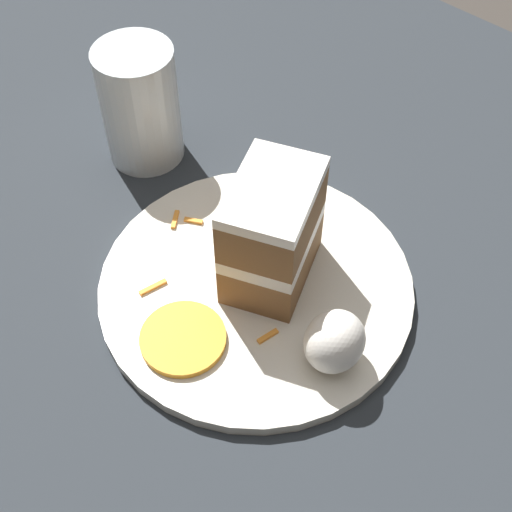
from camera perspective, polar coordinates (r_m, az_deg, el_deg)
ground_plane at (r=0.63m, az=-3.40°, el=-3.43°), size 6.00×6.00×0.00m
dining_table at (r=0.62m, az=-3.45°, el=-2.89°), size 1.00×1.14×0.02m
plate at (r=0.60m, az=-0.00°, el=-2.46°), size 0.26×0.26×0.01m
cake_slice at (r=0.57m, az=1.31°, el=1.92°), size 0.11×0.09×0.10m
cream_dollop at (r=0.54m, az=6.30°, el=-6.81°), size 0.05×0.04×0.05m
orange_garnish at (r=0.57m, az=-5.87°, el=-6.58°), size 0.07×0.07×0.01m
carrot_shreds_scatter at (r=0.60m, az=-2.90°, el=-1.55°), size 0.10×0.20×0.00m
drinking_glass at (r=0.70m, az=-9.17°, el=11.31°), size 0.07×0.07×0.12m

